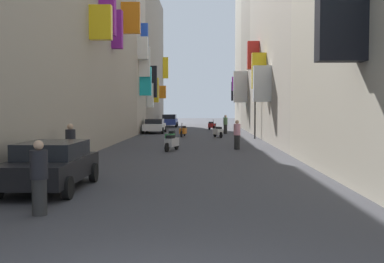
{
  "coord_description": "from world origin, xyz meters",
  "views": [
    {
      "loc": [
        0.79,
        -5.12,
        2.34
      ],
      "look_at": [
        0.11,
        19.85,
        1.06
      ],
      "focal_mm": 43.5,
      "sensor_mm": 36.0,
      "label": 1
    }
  ],
  "objects_px": {
    "scooter_orange": "(183,131)",
    "pedestrian_near_right": "(71,146)",
    "pedestrian_near_left": "(225,124)",
    "parked_car_blue": "(169,120)",
    "traffic_light_near_corner": "(255,99)",
    "pedestrian_crossing": "(237,135)",
    "pedestrian_mid_street": "(39,178)",
    "parked_car_black": "(51,164)",
    "scooter_silver": "(172,142)",
    "scooter_white": "(218,132)",
    "scooter_red": "(212,126)",
    "scooter_green": "(171,137)",
    "parked_car_white": "(155,125)"
  },
  "relations": [
    {
      "from": "scooter_orange",
      "to": "pedestrian_near_right",
      "type": "relative_size",
      "value": 1.14
    },
    {
      "from": "pedestrian_near_right",
      "to": "pedestrian_near_left",
      "type": "bearing_deg",
      "value": 73.94
    },
    {
      "from": "parked_car_blue",
      "to": "pedestrian_near_right",
      "type": "distance_m",
      "value": 39.34
    },
    {
      "from": "pedestrian_near_right",
      "to": "traffic_light_near_corner",
      "type": "distance_m",
      "value": 19.97
    },
    {
      "from": "pedestrian_crossing",
      "to": "pedestrian_mid_street",
      "type": "bearing_deg",
      "value": -108.52
    },
    {
      "from": "pedestrian_near_left",
      "to": "pedestrian_near_right",
      "type": "bearing_deg",
      "value": -106.06
    },
    {
      "from": "pedestrian_mid_street",
      "to": "traffic_light_near_corner",
      "type": "xyz_separation_m",
      "value": [
        7.41,
        25.35,
        2.17
      ]
    },
    {
      "from": "parked_car_black",
      "to": "pedestrian_near_left",
      "type": "xyz_separation_m",
      "value": [
        6.27,
        28.71,
        0.12
      ]
    },
    {
      "from": "scooter_silver",
      "to": "scooter_white",
      "type": "height_order",
      "value": "same"
    },
    {
      "from": "scooter_silver",
      "to": "scooter_orange",
      "type": "height_order",
      "value": "same"
    },
    {
      "from": "scooter_red",
      "to": "traffic_light_near_corner",
      "type": "height_order",
      "value": "traffic_light_near_corner"
    },
    {
      "from": "pedestrian_mid_street",
      "to": "parked_car_blue",
      "type": "bearing_deg",
      "value": 90.89
    },
    {
      "from": "scooter_white",
      "to": "pedestrian_crossing",
      "type": "relative_size",
      "value": 1.11
    },
    {
      "from": "parked_car_blue",
      "to": "parked_car_black",
      "type": "bearing_deg",
      "value": -90.1
    },
    {
      "from": "scooter_green",
      "to": "pedestrian_mid_street",
      "type": "relative_size",
      "value": 1.16
    },
    {
      "from": "scooter_green",
      "to": "scooter_red",
      "type": "bearing_deg",
      "value": 81.6
    },
    {
      "from": "parked_car_blue",
      "to": "pedestrian_mid_street",
      "type": "distance_m",
      "value": 46.95
    },
    {
      "from": "scooter_silver",
      "to": "traffic_light_near_corner",
      "type": "xyz_separation_m",
      "value": [
        5.6,
        10.08,
        2.52
      ]
    },
    {
      "from": "parked_car_blue",
      "to": "scooter_green",
      "type": "relative_size",
      "value": 2.27
    },
    {
      "from": "scooter_white",
      "to": "traffic_light_near_corner",
      "type": "relative_size",
      "value": 0.42
    },
    {
      "from": "scooter_white",
      "to": "pedestrian_crossing",
      "type": "distance_m",
      "value": 10.53
    },
    {
      "from": "scooter_green",
      "to": "scooter_orange",
      "type": "relative_size",
      "value": 0.96
    },
    {
      "from": "scooter_orange",
      "to": "traffic_light_near_corner",
      "type": "distance_m",
      "value": 6.6
    },
    {
      "from": "parked_car_white",
      "to": "scooter_orange",
      "type": "height_order",
      "value": "parked_car_white"
    },
    {
      "from": "scooter_silver",
      "to": "scooter_orange",
      "type": "relative_size",
      "value": 0.94
    },
    {
      "from": "scooter_orange",
      "to": "traffic_light_near_corner",
      "type": "xyz_separation_m",
      "value": [
        5.57,
        -2.47,
        2.52
      ]
    },
    {
      "from": "scooter_red",
      "to": "pedestrian_near_left",
      "type": "distance_m",
      "value": 7.53
    },
    {
      "from": "pedestrian_crossing",
      "to": "pedestrian_near_right",
      "type": "height_order",
      "value": "pedestrian_near_right"
    },
    {
      "from": "scooter_orange",
      "to": "parked_car_white",
      "type": "bearing_deg",
      "value": 119.18
    },
    {
      "from": "parked_car_white",
      "to": "parked_car_blue",
      "type": "relative_size",
      "value": 1.01
    },
    {
      "from": "pedestrian_near_left",
      "to": "scooter_orange",
      "type": "bearing_deg",
      "value": -131.69
    },
    {
      "from": "scooter_white",
      "to": "pedestrian_crossing",
      "type": "height_order",
      "value": "pedestrian_crossing"
    },
    {
      "from": "parked_car_white",
      "to": "scooter_silver",
      "type": "height_order",
      "value": "parked_car_white"
    },
    {
      "from": "scooter_orange",
      "to": "pedestrian_crossing",
      "type": "height_order",
      "value": "pedestrian_crossing"
    },
    {
      "from": "parked_car_white",
      "to": "pedestrian_near_right",
      "type": "distance_m",
      "value": 25.36
    },
    {
      "from": "parked_car_blue",
      "to": "pedestrian_near_right",
      "type": "relative_size",
      "value": 2.47
    },
    {
      "from": "parked_car_blue",
      "to": "scooter_silver",
      "type": "height_order",
      "value": "parked_car_blue"
    },
    {
      "from": "parked_car_blue",
      "to": "pedestrian_near_left",
      "type": "bearing_deg",
      "value": -67.63
    },
    {
      "from": "pedestrian_near_left",
      "to": "pedestrian_crossing",
      "type": "bearing_deg",
      "value": -90.16
    },
    {
      "from": "pedestrian_near_right",
      "to": "pedestrian_mid_street",
      "type": "bearing_deg",
      "value": -78.68
    },
    {
      "from": "scooter_green",
      "to": "scooter_red",
      "type": "relative_size",
      "value": 1.11
    },
    {
      "from": "scooter_white",
      "to": "pedestrian_mid_street",
      "type": "relative_size",
      "value": 1.12
    },
    {
      "from": "parked_car_white",
      "to": "pedestrian_near_left",
      "type": "distance_m",
      "value": 6.6
    },
    {
      "from": "scooter_silver",
      "to": "pedestrian_crossing",
      "type": "distance_m",
      "value": 3.75
    },
    {
      "from": "scooter_red",
      "to": "scooter_silver",
      "type": "relative_size",
      "value": 0.91
    },
    {
      "from": "parked_car_white",
      "to": "scooter_green",
      "type": "relative_size",
      "value": 2.29
    },
    {
      "from": "scooter_silver",
      "to": "pedestrian_near_left",
      "type": "distance_m",
      "value": 17.02
    },
    {
      "from": "parked_car_blue",
      "to": "pedestrian_near_right",
      "type": "xyz_separation_m",
      "value": [
        -0.79,
        -39.33,
        0.07
      ]
    },
    {
      "from": "parked_car_blue",
      "to": "scooter_white",
      "type": "relative_size",
      "value": 2.34
    },
    {
      "from": "pedestrian_near_left",
      "to": "parked_car_white",
      "type": "bearing_deg",
      "value": 170.52
    }
  ]
}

